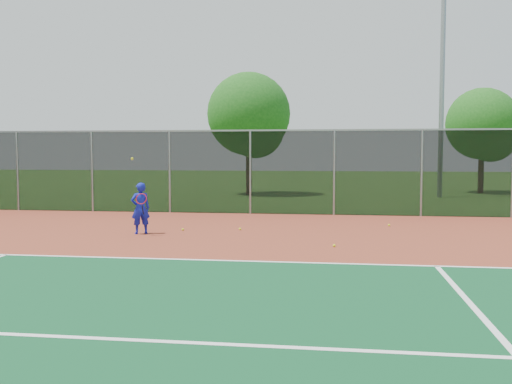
% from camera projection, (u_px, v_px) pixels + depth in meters
% --- Properties ---
extents(ground, '(120.00, 120.00, 0.00)m').
position_uv_depth(ground, '(332.00, 305.00, 8.37)').
color(ground, '#2C5A19').
rests_on(ground, ground).
extents(court_apron, '(30.00, 20.00, 0.02)m').
position_uv_depth(court_apron, '(333.00, 275.00, 10.35)').
color(court_apron, brown).
rests_on(court_apron, ground).
extents(fence_back, '(30.00, 0.06, 3.03)m').
position_uv_depth(fence_back, '(334.00, 171.00, 20.12)').
color(fence_back, black).
rests_on(fence_back, court_apron).
extents(tennis_player, '(0.61, 0.69, 2.08)m').
position_uv_depth(tennis_player, '(140.00, 208.00, 15.47)').
color(tennis_player, '#111CA8').
rests_on(tennis_player, court_apron).
extents(practice_ball_0, '(0.07, 0.07, 0.07)m').
position_uv_depth(practice_ball_0, '(334.00, 246.00, 13.34)').
color(practice_ball_0, '#D6E41A').
rests_on(practice_ball_0, court_apron).
extents(practice_ball_1, '(0.07, 0.07, 0.07)m').
position_uv_depth(practice_ball_1, '(389.00, 225.00, 17.09)').
color(practice_ball_1, '#D6E41A').
rests_on(practice_ball_1, court_apron).
extents(practice_ball_3, '(0.07, 0.07, 0.07)m').
position_uv_depth(practice_ball_3, '(240.00, 229.00, 16.23)').
color(practice_ball_3, '#D6E41A').
rests_on(practice_ball_3, court_apron).
extents(practice_ball_4, '(0.07, 0.07, 0.07)m').
position_uv_depth(practice_ball_4, '(138.00, 224.00, 17.44)').
color(practice_ball_4, '#D6E41A').
rests_on(practice_ball_4, court_apron).
extents(practice_ball_7, '(0.07, 0.07, 0.07)m').
position_uv_depth(practice_ball_7, '(183.00, 229.00, 16.12)').
color(practice_ball_7, '#D6E41A').
rests_on(practice_ball_7, court_apron).
extents(floodlight_n, '(0.90, 0.40, 12.11)m').
position_uv_depth(floodlight_n, '(443.00, 58.00, 27.86)').
color(floodlight_n, gray).
rests_on(floodlight_n, ground).
extents(tree_back_left, '(4.39, 4.39, 6.45)m').
position_uv_depth(tree_back_left, '(250.00, 118.00, 29.94)').
color(tree_back_left, '#332012').
rests_on(tree_back_left, ground).
extents(tree_back_mid, '(3.91, 3.91, 5.74)m').
position_uv_depth(tree_back_mid, '(484.00, 127.00, 30.98)').
color(tree_back_mid, '#332012').
rests_on(tree_back_mid, ground).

